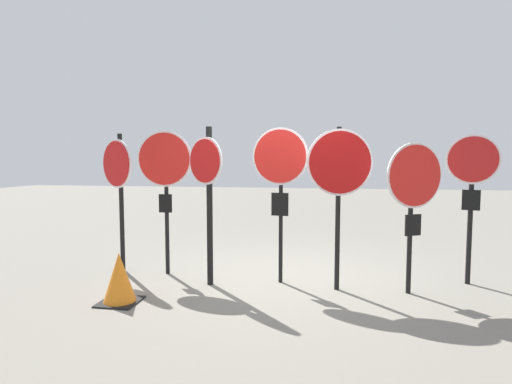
{
  "coord_description": "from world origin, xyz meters",
  "views": [
    {
      "loc": [
        0.59,
        -5.74,
        1.76
      ],
      "look_at": [
        -0.39,
        0.0,
        1.31
      ],
      "focal_mm": 28.0,
      "sensor_mm": 36.0,
      "label": 1
    }
  ],
  "objects_px": {
    "stop_sign_4": "(339,173)",
    "stop_sign_0": "(118,176)",
    "stop_sign_1": "(165,170)",
    "stop_sign_3": "(280,169)",
    "traffic_cone_0": "(119,278)",
    "stop_sign_5": "(414,186)",
    "stop_sign_2": "(207,182)",
    "stop_sign_6": "(472,177)"
  },
  "relations": [
    {
      "from": "stop_sign_0",
      "to": "stop_sign_5",
      "type": "xyz_separation_m",
      "value": [
        4.34,
        -0.38,
        -0.09
      ]
    },
    {
      "from": "stop_sign_4",
      "to": "stop_sign_5",
      "type": "distance_m",
      "value": 0.96
    },
    {
      "from": "stop_sign_3",
      "to": "traffic_cone_0",
      "type": "distance_m",
      "value": 2.56
    },
    {
      "from": "stop_sign_0",
      "to": "stop_sign_3",
      "type": "xyz_separation_m",
      "value": [
        2.58,
        -0.18,
        0.12
      ]
    },
    {
      "from": "stop_sign_6",
      "to": "stop_sign_4",
      "type": "bearing_deg",
      "value": -145.8
    },
    {
      "from": "stop_sign_4",
      "to": "stop_sign_5",
      "type": "height_order",
      "value": "stop_sign_4"
    },
    {
      "from": "stop_sign_1",
      "to": "stop_sign_4",
      "type": "bearing_deg",
      "value": -11.17
    },
    {
      "from": "stop_sign_1",
      "to": "stop_sign_6",
      "type": "relative_size",
      "value": 1.04
    },
    {
      "from": "stop_sign_0",
      "to": "stop_sign_1",
      "type": "relative_size",
      "value": 0.99
    },
    {
      "from": "stop_sign_2",
      "to": "stop_sign_3",
      "type": "distance_m",
      "value": 1.04
    },
    {
      "from": "stop_sign_0",
      "to": "stop_sign_2",
      "type": "relative_size",
      "value": 0.98
    },
    {
      "from": "stop_sign_3",
      "to": "stop_sign_6",
      "type": "xyz_separation_m",
      "value": [
        2.65,
        0.38,
        -0.11
      ]
    },
    {
      "from": "stop_sign_2",
      "to": "stop_sign_6",
      "type": "bearing_deg",
      "value": 41.89
    },
    {
      "from": "stop_sign_1",
      "to": "stop_sign_3",
      "type": "bearing_deg",
      "value": -8.22
    },
    {
      "from": "stop_sign_6",
      "to": "traffic_cone_0",
      "type": "height_order",
      "value": "stop_sign_6"
    },
    {
      "from": "stop_sign_2",
      "to": "stop_sign_6",
      "type": "distance_m",
      "value": 3.7
    },
    {
      "from": "stop_sign_2",
      "to": "stop_sign_1",
      "type": "bearing_deg",
      "value": -175.34
    },
    {
      "from": "stop_sign_1",
      "to": "stop_sign_3",
      "type": "height_order",
      "value": "stop_sign_3"
    },
    {
      "from": "stop_sign_0",
      "to": "stop_sign_5",
      "type": "relative_size",
      "value": 1.09
    },
    {
      "from": "stop_sign_6",
      "to": "stop_sign_2",
      "type": "bearing_deg",
      "value": -153.41
    },
    {
      "from": "stop_sign_3",
      "to": "stop_sign_6",
      "type": "distance_m",
      "value": 2.68
    },
    {
      "from": "stop_sign_3",
      "to": "traffic_cone_0",
      "type": "height_order",
      "value": "stop_sign_3"
    },
    {
      "from": "stop_sign_3",
      "to": "stop_sign_4",
      "type": "bearing_deg",
      "value": -5.09
    },
    {
      "from": "stop_sign_5",
      "to": "stop_sign_2",
      "type": "bearing_deg",
      "value": 152.87
    },
    {
      "from": "stop_sign_0",
      "to": "stop_sign_4",
      "type": "xyz_separation_m",
      "value": [
        3.39,
        -0.39,
        0.07
      ]
    },
    {
      "from": "stop_sign_6",
      "to": "stop_sign_3",
      "type": "bearing_deg",
      "value": -155.21
    },
    {
      "from": "stop_sign_4",
      "to": "traffic_cone_0",
      "type": "relative_size",
      "value": 3.52
    },
    {
      "from": "stop_sign_2",
      "to": "stop_sign_5",
      "type": "xyz_separation_m",
      "value": [
        2.76,
        0.07,
        -0.03
      ]
    },
    {
      "from": "stop_sign_2",
      "to": "stop_sign_4",
      "type": "distance_m",
      "value": 1.81
    },
    {
      "from": "stop_sign_4",
      "to": "stop_sign_0",
      "type": "bearing_deg",
      "value": 160.94
    },
    {
      "from": "traffic_cone_0",
      "to": "stop_sign_5",
      "type": "bearing_deg",
      "value": 14.34
    },
    {
      "from": "stop_sign_2",
      "to": "stop_sign_4",
      "type": "relative_size",
      "value": 1.01
    },
    {
      "from": "stop_sign_0",
      "to": "stop_sign_4",
      "type": "distance_m",
      "value": 3.41
    },
    {
      "from": "stop_sign_1",
      "to": "traffic_cone_0",
      "type": "relative_size",
      "value": 3.52
    },
    {
      "from": "stop_sign_1",
      "to": "stop_sign_5",
      "type": "relative_size",
      "value": 1.11
    },
    {
      "from": "stop_sign_4",
      "to": "traffic_cone_0",
      "type": "distance_m",
      "value": 3.13
    },
    {
      "from": "stop_sign_3",
      "to": "stop_sign_0",
      "type": "bearing_deg",
      "value": -175.32
    },
    {
      "from": "stop_sign_3",
      "to": "stop_sign_5",
      "type": "distance_m",
      "value": 1.79
    },
    {
      "from": "stop_sign_6",
      "to": "traffic_cone_0",
      "type": "relative_size",
      "value": 3.38
    },
    {
      "from": "stop_sign_0",
      "to": "stop_sign_1",
      "type": "distance_m",
      "value": 0.8
    },
    {
      "from": "stop_sign_0",
      "to": "stop_sign_4",
      "type": "bearing_deg",
      "value": 22.88
    },
    {
      "from": "traffic_cone_0",
      "to": "stop_sign_0",
      "type": "bearing_deg",
      "value": 118.14
    }
  ]
}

